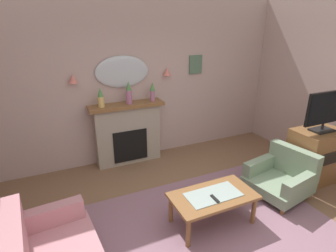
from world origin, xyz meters
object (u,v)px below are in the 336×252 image
object	(u,v)px
fireplace	(128,134)
wall_sconce_left	(73,79)
mantel_vase_left	(152,91)
tv_flatscreen	(326,110)
mantel_vase_right	(129,93)
wall_mirror	(122,72)
armchair_beside_couch	(282,176)
framed_picture	(196,64)
tv_cabinet	(315,155)
mantel_vase_centre	(101,98)
coffee_table	(213,198)
wall_sconce_right	(167,72)
tv_remote	(215,199)

from	to	relation	value
fireplace	wall_sconce_left	size ratio (longest dim) A/B	9.71
mantel_vase_left	tv_flatscreen	size ratio (longest dim) A/B	0.43
mantel_vase_right	wall_mirror	xyz separation A→B (m)	(-0.05, 0.17, 0.36)
armchair_beside_couch	wall_mirror	bearing A→B (deg)	130.97
framed_picture	tv_cabinet	distance (m)	2.71
mantel_vase_centre	framed_picture	distance (m)	2.00
mantel_vase_left	armchair_beside_couch	size ratio (longest dim) A/B	0.38
fireplace	armchair_beside_couch	xyz separation A→B (m)	(1.86, -2.00, -0.27)
wall_mirror	wall_sconce_left	bearing A→B (deg)	-176.63
armchair_beside_couch	tv_cabinet	world-z (taller)	tv_cabinet
fireplace	coffee_table	distance (m)	2.20
fireplace	armchair_beside_couch	size ratio (longest dim) A/B	1.44
wall_mirror	framed_picture	size ratio (longest dim) A/B	2.67
wall_sconce_left	armchair_beside_couch	distance (m)	3.69
fireplace	wall_mirror	xyz separation A→B (m)	(0.00, 0.14, 1.14)
fireplace	wall_sconce_right	world-z (taller)	wall_sconce_right
armchair_beside_couch	tv_flatscreen	size ratio (longest dim) A/B	1.12
mantel_vase_centre	armchair_beside_couch	size ratio (longest dim) A/B	0.37
wall_sconce_left	wall_mirror	bearing A→B (deg)	3.37
mantel_vase_left	tv_flatscreen	xyz separation A→B (m)	(2.15, -1.92, -0.10)
tv_flatscreen	tv_remote	bearing A→B (deg)	-172.65
wall_mirror	wall_sconce_left	distance (m)	0.85
fireplace	mantel_vase_right	bearing A→B (deg)	-29.53
mantel_vase_right	tv_remote	bearing A→B (deg)	-79.64
mantel_vase_centre	armchair_beside_couch	xyz separation A→B (m)	(2.31, -1.97, -1.02)
coffee_table	mantel_vase_centre	bearing A→B (deg)	114.13
framed_picture	tv_remote	world-z (taller)	framed_picture
armchair_beside_couch	tv_cabinet	distance (m)	0.80
framed_picture	tv_remote	distance (m)	2.91
fireplace	framed_picture	xyz separation A→B (m)	(1.50, 0.15, 1.18)
wall_sconce_right	tv_remote	distance (m)	2.65
fireplace	mantel_vase_left	xyz separation A→B (m)	(0.50, -0.03, 0.78)
tv_flatscreen	tv_cabinet	bearing A→B (deg)	90.00
fireplace	coffee_table	xyz separation A→B (m)	(0.49, -2.14, -0.19)
mantel_vase_centre	tv_cabinet	distance (m)	3.74
mantel_vase_right	tv_remote	xyz separation A→B (m)	(0.40, -2.20, -0.90)
armchair_beside_couch	tv_cabinet	xyz separation A→B (m)	(0.78, 0.08, 0.15)
mantel_vase_left	framed_picture	distance (m)	1.09
mantel_vase_right	mantel_vase_left	distance (m)	0.45
mantel_vase_centre	wall_mirror	xyz separation A→B (m)	(0.45, 0.17, 0.38)
tv_remote	tv_flatscreen	bearing A→B (deg)	7.35
tv_cabinet	wall_mirror	bearing A→B (deg)	141.99
mantel_vase_centre	wall_sconce_left	xyz separation A→B (m)	(-0.40, 0.12, 0.33)
mantel_vase_centre	framed_picture	bearing A→B (deg)	5.27
wall_sconce_right	tv_flatscreen	size ratio (longest dim) A/B	0.17
mantel_vase_left	wall_sconce_left	bearing A→B (deg)	174.92
wall_sconce_right	framed_picture	xyz separation A→B (m)	(0.65, 0.06, 0.09)
wall_sconce_right	fireplace	bearing A→B (deg)	-173.84
wall_mirror	tv_remote	bearing A→B (deg)	-79.20
wall_sconce_left	mantel_vase_centre	bearing A→B (deg)	-16.70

